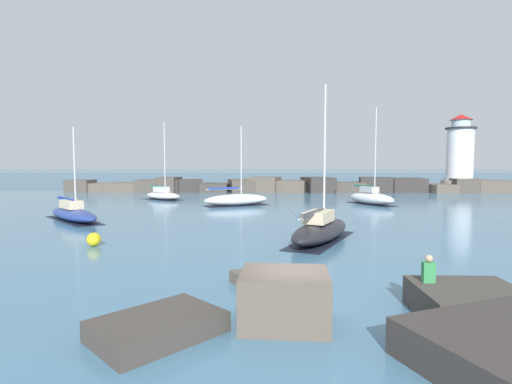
{
  "coord_description": "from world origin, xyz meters",
  "views": [
    {
      "loc": [
        -0.99,
        -11.22,
        4.47
      ],
      "look_at": [
        -1.72,
        24.99,
        1.84
      ],
      "focal_mm": 28.0,
      "sensor_mm": 36.0,
      "label": 1
    }
  ],
  "objects_px": {
    "sailboat_moored_5": "(163,195)",
    "sailboat_moored_2": "(371,197)",
    "sailboat_moored_0": "(321,229)",
    "lighthouse": "(460,159)",
    "person_on_rocks": "(428,279)",
    "sailboat_moored_4": "(73,213)",
    "mooring_buoy_orange_near": "(94,239)",
    "sailboat_moored_3": "(237,200)"
  },
  "relations": [
    {
      "from": "sailboat_moored_5",
      "to": "sailboat_moored_2",
      "type": "bearing_deg",
      "value": -12.08
    },
    {
      "from": "sailboat_moored_0",
      "to": "sailboat_moored_2",
      "type": "distance_m",
      "value": 22.09
    },
    {
      "from": "lighthouse",
      "to": "sailboat_moored_0",
      "type": "relative_size",
      "value": 1.34
    },
    {
      "from": "sailboat_moored_5",
      "to": "person_on_rocks",
      "type": "height_order",
      "value": "sailboat_moored_5"
    },
    {
      "from": "sailboat_moored_4",
      "to": "mooring_buoy_orange_near",
      "type": "bearing_deg",
      "value": -59.07
    },
    {
      "from": "sailboat_moored_3",
      "to": "sailboat_moored_4",
      "type": "relative_size",
      "value": 1.14
    },
    {
      "from": "sailboat_moored_2",
      "to": "sailboat_moored_3",
      "type": "height_order",
      "value": "sailboat_moored_2"
    },
    {
      "from": "person_on_rocks",
      "to": "sailboat_moored_5",
      "type": "bearing_deg",
      "value": 115.52
    },
    {
      "from": "lighthouse",
      "to": "sailboat_moored_3",
      "type": "bearing_deg",
      "value": -147.67
    },
    {
      "from": "mooring_buoy_orange_near",
      "to": "person_on_rocks",
      "type": "bearing_deg",
      "value": -32.59
    },
    {
      "from": "sailboat_moored_3",
      "to": "person_on_rocks",
      "type": "relative_size",
      "value": 4.9
    },
    {
      "from": "lighthouse",
      "to": "sailboat_moored_5",
      "type": "height_order",
      "value": "lighthouse"
    },
    {
      "from": "lighthouse",
      "to": "sailboat_moored_0",
      "type": "xyz_separation_m",
      "value": [
        -27.28,
        -40.18,
        -4.47
      ]
    },
    {
      "from": "sailboat_moored_2",
      "to": "sailboat_moored_5",
      "type": "bearing_deg",
      "value": 167.92
    },
    {
      "from": "person_on_rocks",
      "to": "lighthouse",
      "type": "bearing_deg",
      "value": 63.39
    },
    {
      "from": "sailboat_moored_4",
      "to": "sailboat_moored_0",
      "type": "bearing_deg",
      "value": -23.24
    },
    {
      "from": "sailboat_moored_0",
      "to": "sailboat_moored_2",
      "type": "bearing_deg",
      "value": 67.8
    },
    {
      "from": "sailboat_moored_0",
      "to": "mooring_buoy_orange_near",
      "type": "relative_size",
      "value": 9.59
    },
    {
      "from": "sailboat_moored_2",
      "to": "sailboat_moored_4",
      "type": "xyz_separation_m",
      "value": [
        -26.53,
        -12.64,
        -0.19
      ]
    },
    {
      "from": "sailboat_moored_2",
      "to": "sailboat_moored_3",
      "type": "bearing_deg",
      "value": -174.3
    },
    {
      "from": "sailboat_moored_0",
      "to": "person_on_rocks",
      "type": "distance_m",
      "value": 10.98
    },
    {
      "from": "lighthouse",
      "to": "person_on_rocks",
      "type": "bearing_deg",
      "value": -116.61
    },
    {
      "from": "sailboat_moored_0",
      "to": "sailboat_moored_4",
      "type": "distance_m",
      "value": 19.79
    },
    {
      "from": "sailboat_moored_0",
      "to": "sailboat_moored_2",
      "type": "xyz_separation_m",
      "value": [
        8.34,
        20.45,
        0.09
      ]
    },
    {
      "from": "lighthouse",
      "to": "sailboat_moored_5",
      "type": "relative_size",
      "value": 1.28
    },
    {
      "from": "sailboat_moored_4",
      "to": "sailboat_moored_5",
      "type": "distance_m",
      "value": 17.96
    },
    {
      "from": "sailboat_moored_0",
      "to": "person_on_rocks",
      "type": "relative_size",
      "value": 5.29
    },
    {
      "from": "sailboat_moored_4",
      "to": "lighthouse",
      "type": "bearing_deg",
      "value": 35.44
    },
    {
      "from": "sailboat_moored_3",
      "to": "sailboat_moored_5",
      "type": "height_order",
      "value": "sailboat_moored_5"
    },
    {
      "from": "sailboat_moored_4",
      "to": "mooring_buoy_orange_near",
      "type": "distance_m",
      "value": 11.19
    },
    {
      "from": "sailboat_moored_4",
      "to": "mooring_buoy_orange_near",
      "type": "height_order",
      "value": "sailboat_moored_4"
    },
    {
      "from": "sailboat_moored_0",
      "to": "sailboat_moored_5",
      "type": "relative_size",
      "value": 0.96
    },
    {
      "from": "sailboat_moored_0",
      "to": "sailboat_moored_5",
      "type": "distance_m",
      "value": 30.0
    },
    {
      "from": "mooring_buoy_orange_near",
      "to": "sailboat_moored_5",
      "type": "bearing_deg",
      "value": 96.73
    },
    {
      "from": "mooring_buoy_orange_near",
      "to": "person_on_rocks",
      "type": "height_order",
      "value": "person_on_rocks"
    },
    {
      "from": "sailboat_moored_2",
      "to": "sailboat_moored_5",
      "type": "relative_size",
      "value": 1.1
    },
    {
      "from": "mooring_buoy_orange_near",
      "to": "sailboat_moored_2",
      "type": "bearing_deg",
      "value": 46.94
    },
    {
      "from": "sailboat_moored_0",
      "to": "person_on_rocks",
      "type": "height_order",
      "value": "sailboat_moored_0"
    },
    {
      "from": "person_on_rocks",
      "to": "sailboat_moored_3",
      "type": "bearing_deg",
      "value": 104.81
    },
    {
      "from": "sailboat_moored_4",
      "to": "person_on_rocks",
      "type": "xyz_separation_m",
      "value": [
        19.91,
        -18.65,
        0.4
      ]
    },
    {
      "from": "mooring_buoy_orange_near",
      "to": "person_on_rocks",
      "type": "relative_size",
      "value": 0.55
    },
    {
      "from": "sailboat_moored_2",
      "to": "sailboat_moored_0",
      "type": "bearing_deg",
      "value": -112.2
    }
  ]
}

